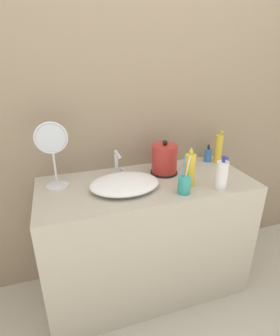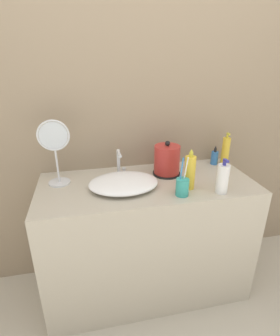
# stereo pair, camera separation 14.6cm
# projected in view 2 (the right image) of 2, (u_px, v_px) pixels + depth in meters

# --- Properties ---
(ground_plane) EXTENTS (12.00, 12.00, 0.00)m
(ground_plane) POSITION_uv_depth(u_px,v_px,m) (156.00, 318.00, 1.66)
(ground_plane) COLOR #BCB29E
(wall_back) EXTENTS (6.00, 0.04, 2.60)m
(wall_back) POSITION_uv_depth(u_px,v_px,m) (137.00, 96.00, 1.69)
(wall_back) COLOR gray
(wall_back) RESTS_ON ground_plane
(vanity_counter) EXTENTS (1.31, 0.57, 0.82)m
(vanity_counter) POSITION_uv_depth(u_px,v_px,m) (147.00, 237.00, 1.76)
(vanity_counter) COLOR #B7AD99
(vanity_counter) RESTS_ON ground_plane
(sink_basin) EXTENTS (0.41, 0.32, 0.06)m
(sink_basin) POSITION_uv_depth(u_px,v_px,m) (124.00, 183.00, 1.52)
(sink_basin) COLOR white
(sink_basin) RESTS_ON vanity_counter
(faucet) EXTENTS (0.06, 0.11, 0.17)m
(faucet) POSITION_uv_depth(u_px,v_px,m) (120.00, 162.00, 1.67)
(faucet) COLOR silver
(faucet) RESTS_ON vanity_counter
(electric_kettle) EXTENTS (0.18, 0.18, 0.23)m
(electric_kettle) POSITION_uv_depth(u_px,v_px,m) (167.00, 161.00, 1.68)
(electric_kettle) COLOR black
(electric_kettle) RESTS_ON vanity_counter
(toothbrush_cup) EXTENTS (0.07, 0.07, 0.23)m
(toothbrush_cup) POSITION_uv_depth(u_px,v_px,m) (182.00, 187.00, 1.43)
(toothbrush_cup) COLOR teal
(toothbrush_cup) RESTS_ON vanity_counter
(lotion_bottle) EXTENTS (0.07, 0.07, 0.20)m
(lotion_bottle) POSITION_uv_depth(u_px,v_px,m) (222.00, 179.00, 1.45)
(lotion_bottle) COLOR white
(lotion_bottle) RESTS_ON vanity_counter
(shampoo_bottle) EXTENTS (0.05, 0.05, 0.14)m
(shampoo_bottle) POSITION_uv_depth(u_px,v_px,m) (214.00, 157.00, 1.85)
(shampoo_bottle) COLOR #3370B7
(shampoo_bottle) RESTS_ON vanity_counter
(mouthwash_bottle) EXTENTS (0.06, 0.06, 0.24)m
(mouthwash_bottle) POSITION_uv_depth(u_px,v_px,m) (190.00, 172.00, 1.49)
(mouthwash_bottle) COLOR gold
(mouthwash_bottle) RESTS_ON vanity_counter
(hand_cream_bottle) EXTENTS (0.05, 0.05, 0.24)m
(hand_cream_bottle) POSITION_uv_depth(u_px,v_px,m) (225.00, 151.00, 1.82)
(hand_cream_bottle) COLOR gold
(hand_cream_bottle) RESTS_ON vanity_counter
(vanity_mirror) EXTENTS (0.18, 0.13, 0.39)m
(vanity_mirror) POSITION_uv_depth(u_px,v_px,m) (55.00, 149.00, 1.50)
(vanity_mirror) COLOR silver
(vanity_mirror) RESTS_ON vanity_counter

